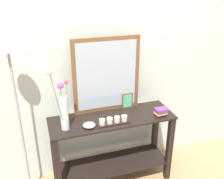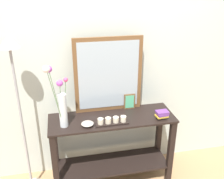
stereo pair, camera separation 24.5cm
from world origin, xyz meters
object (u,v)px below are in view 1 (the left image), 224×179
(mirror_leaning, at_px, (106,75))
(decorative_bowl, at_px, (89,125))
(console_table, at_px, (112,143))
(picture_frame_small, at_px, (127,101))
(floor_lamp, at_px, (16,99))
(candle_tray, at_px, (113,121))
(tall_vase_left, at_px, (61,103))
(book_stack, at_px, (161,112))

(mirror_leaning, xyz_separation_m, decorative_bowl, (-0.26, -0.28, -0.37))
(console_table, height_order, picture_frame_small, picture_frame_small)
(floor_lamp, bearing_deg, picture_frame_small, 5.42)
(candle_tray, bearing_deg, tall_vase_left, 173.99)
(book_stack, bearing_deg, mirror_leaning, 148.98)
(floor_lamp, bearing_deg, book_stack, -6.84)
(tall_vase_left, xyz_separation_m, picture_frame_small, (0.71, 0.21, -0.18))
(decorative_bowl, distance_m, floor_lamp, 0.69)
(console_table, distance_m, floor_lamp, 1.07)
(console_table, relative_size, book_stack, 9.92)
(decorative_bowl, bearing_deg, picture_frame_small, 27.82)
(console_table, xyz_separation_m, floor_lamp, (-0.87, 0.05, 0.63))
(mirror_leaning, relative_size, floor_lamp, 0.47)
(console_table, bearing_deg, decorative_bowl, -158.34)
(mirror_leaning, bearing_deg, decorative_bowl, -132.67)
(console_table, bearing_deg, picture_frame_small, 34.23)
(picture_frame_small, bearing_deg, console_table, -145.77)
(mirror_leaning, xyz_separation_m, floor_lamp, (-0.86, -0.13, -0.07))
(decorative_bowl, bearing_deg, book_stack, -0.96)
(decorative_bowl, distance_m, book_stack, 0.74)
(mirror_leaning, distance_m, picture_frame_small, 0.38)
(picture_frame_small, xyz_separation_m, floor_lamp, (-1.09, -0.10, 0.24))
(tall_vase_left, xyz_separation_m, book_stack, (0.97, -0.05, -0.23))
(console_table, distance_m, mirror_leaning, 0.72)
(mirror_leaning, relative_size, tall_vase_left, 1.20)
(book_stack, bearing_deg, floor_lamp, 173.16)
(console_table, relative_size, tall_vase_left, 1.95)
(console_table, height_order, tall_vase_left, tall_vase_left)
(console_table, height_order, decorative_bowl, decorative_bowl)
(tall_vase_left, relative_size, candle_tray, 2.03)
(mirror_leaning, bearing_deg, tall_vase_left, -153.88)
(picture_frame_small, height_order, floor_lamp, floor_lamp)
(book_stack, bearing_deg, candle_tray, 179.81)
(mirror_leaning, height_order, tall_vase_left, mirror_leaning)
(book_stack, bearing_deg, console_table, 166.60)
(tall_vase_left, bearing_deg, floor_lamp, 163.55)
(console_table, bearing_deg, floor_lamp, 176.90)
(candle_tray, height_order, floor_lamp, floor_lamp)
(decorative_bowl, xyz_separation_m, book_stack, (0.74, -0.01, 0.02))
(mirror_leaning, relative_size, candle_tray, 2.44)
(mirror_leaning, distance_m, candle_tray, 0.46)
(candle_tray, xyz_separation_m, floor_lamp, (-0.84, 0.16, 0.29))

